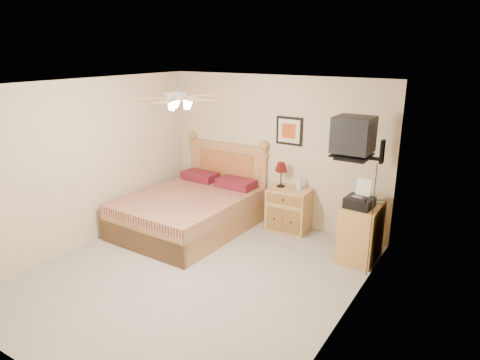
% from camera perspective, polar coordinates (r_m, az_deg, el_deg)
% --- Properties ---
extents(floor, '(4.50, 4.50, 0.00)m').
position_cam_1_polar(floor, '(5.92, -6.03, -12.34)').
color(floor, gray).
rests_on(floor, ground).
extents(ceiling, '(4.00, 4.50, 0.04)m').
position_cam_1_polar(ceiling, '(5.17, -6.91, 12.52)').
color(ceiling, white).
rests_on(ceiling, ground).
extents(wall_back, '(4.00, 0.04, 2.50)m').
position_cam_1_polar(wall_back, '(7.25, 4.64, 3.90)').
color(wall_back, beige).
rests_on(wall_back, ground).
extents(wall_front, '(4.00, 0.04, 2.50)m').
position_cam_1_polar(wall_front, '(4.04, -26.81, -9.08)').
color(wall_front, beige).
rests_on(wall_front, ground).
extents(wall_left, '(0.04, 4.50, 2.50)m').
position_cam_1_polar(wall_left, '(6.80, -19.80, 2.04)').
color(wall_left, beige).
rests_on(wall_left, ground).
extents(wall_right, '(0.04, 4.50, 2.50)m').
position_cam_1_polar(wall_right, '(4.52, 13.98, -4.91)').
color(wall_right, beige).
rests_on(wall_right, ground).
extents(bed, '(1.74, 2.25, 1.42)m').
position_cam_1_polar(bed, '(7.00, -6.96, -1.23)').
color(bed, '#A26A3F').
rests_on(bed, ground).
extents(nightstand, '(0.69, 0.53, 0.72)m').
position_cam_1_polar(nightstand, '(7.12, 6.57, -3.91)').
color(nightstand, tan).
rests_on(nightstand, ground).
extents(table_lamp, '(0.24, 0.24, 0.41)m').
position_cam_1_polar(table_lamp, '(7.03, 5.50, 0.73)').
color(table_lamp, '#5A120F').
rests_on(table_lamp, nightstand).
extents(lotion_bottle, '(0.13, 0.13, 0.26)m').
position_cam_1_polar(lotion_bottle, '(6.95, 7.95, -0.24)').
color(lotion_bottle, silver).
rests_on(lotion_bottle, nightstand).
extents(framed_picture, '(0.46, 0.04, 0.46)m').
position_cam_1_polar(framed_picture, '(7.04, 6.60, 6.52)').
color(framed_picture, black).
rests_on(framed_picture, wall_back).
extents(dresser, '(0.49, 0.70, 0.82)m').
position_cam_1_polar(dresser, '(6.35, 15.81, -6.65)').
color(dresser, '#B67D38').
rests_on(dresser, ground).
extents(fax_machine, '(0.38, 0.40, 0.38)m').
position_cam_1_polar(fax_machine, '(6.02, 15.72, -1.84)').
color(fax_machine, black).
rests_on(fax_machine, dresser).
extents(magazine_lower, '(0.27, 0.33, 0.03)m').
position_cam_1_polar(magazine_lower, '(6.42, 16.76, -2.41)').
color(magazine_lower, beige).
rests_on(magazine_lower, dresser).
extents(magazine_upper, '(0.34, 0.37, 0.02)m').
position_cam_1_polar(magazine_upper, '(6.43, 16.75, -2.12)').
color(magazine_upper, tan).
rests_on(magazine_upper, magazine_lower).
extents(wall_tv, '(0.56, 0.46, 0.58)m').
position_cam_1_polar(wall_tv, '(5.67, 16.32, 5.30)').
color(wall_tv, black).
rests_on(wall_tv, wall_right).
extents(ceiling_fan, '(1.14, 1.14, 0.28)m').
position_cam_1_polar(ceiling_fan, '(5.03, -8.30, 10.73)').
color(ceiling_fan, silver).
rests_on(ceiling_fan, ceiling).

